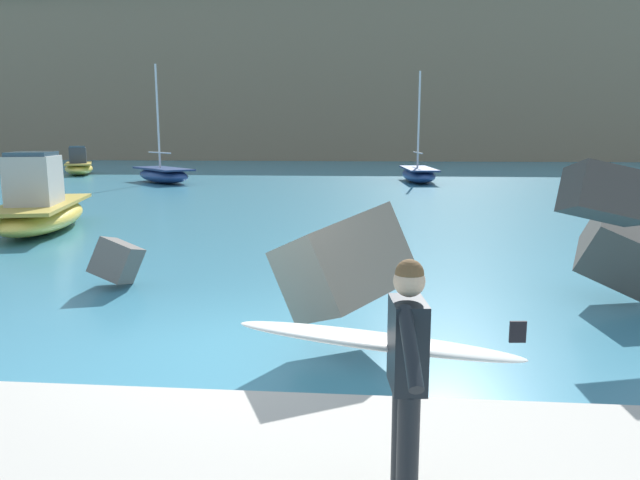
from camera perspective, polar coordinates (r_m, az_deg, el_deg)
The scene contains 8 objects.
ground_plane at distance 8.05m, azimuth -7.13°, elevation -10.39°, with size 400.00×400.00×0.00m, color teal.
breakwater_jetty at distance 8.68m, azimuth 17.06°, elevation -1.39°, with size 31.17×6.27×2.71m.
surfer_with_board at distance 4.16m, azimuth 7.68°, elevation -11.53°, with size 2.12×1.25×1.78m.
boat_near_centre at distance 46.12m, azimuth -22.26°, elevation 6.65°, with size 4.04×5.76×2.05m.
boat_near_right at distance 36.53m, azimuth -14.90°, elevation 6.14°, with size 5.15×5.36×6.89m.
boat_mid_left at distance 19.31m, azimuth -25.42°, elevation 2.86°, with size 3.42×6.08×2.34m.
boat_far_left at distance 36.48m, azimuth 9.47°, elevation 6.31°, with size 2.22×6.23×6.58m.
headland_bluff at distance 87.90m, azimuth -0.52°, elevation 14.48°, with size 104.30×44.89×19.03m.
Camera 1 is at (1.63, -7.36, 2.80)m, focal length 33.16 mm.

